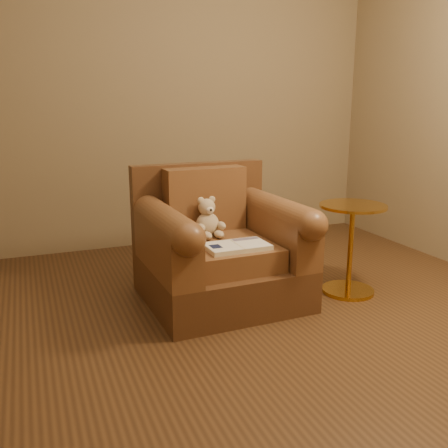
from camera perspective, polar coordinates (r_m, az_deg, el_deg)
name	(u,v)px	position (r m, az deg, el deg)	size (l,w,h in m)	color
floor	(254,334)	(2.84, 3.47, -12.49)	(4.00, 4.00, 0.00)	#4F321B
room	(259,2)	(2.58, 4.08, 24.00)	(4.02, 4.02, 2.71)	#877253
armchair	(219,250)	(3.22, -0.61, -2.94)	(0.97, 0.92, 0.85)	#55331C
teddy_bear	(208,221)	(3.23, -1.82, 0.33)	(0.19, 0.21, 0.26)	#C6AD8A
guidebook	(237,246)	(2.97, 1.49, -2.56)	(0.38, 0.23, 0.03)	beige
side_table	(351,246)	(3.41, 14.27, -2.44)	(0.43, 0.43, 0.61)	gold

